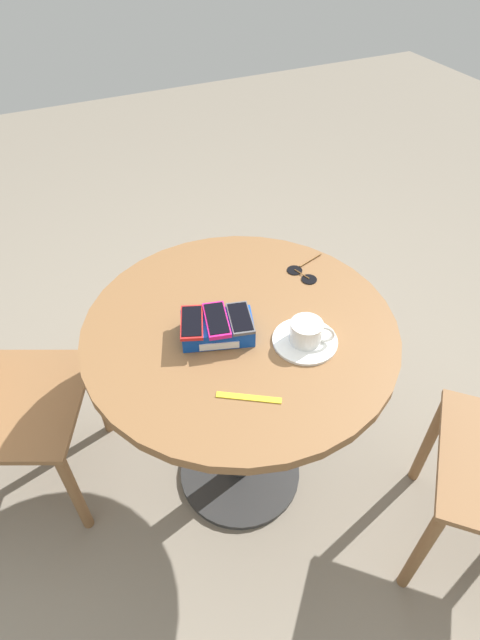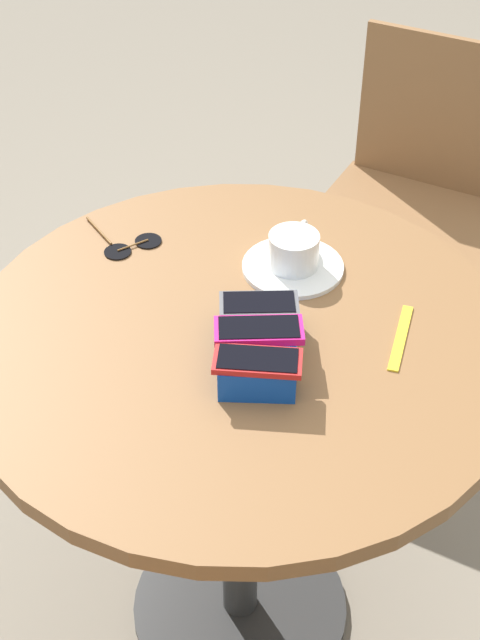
{
  "view_description": "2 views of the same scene",
  "coord_description": "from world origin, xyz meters",
  "px_view_note": "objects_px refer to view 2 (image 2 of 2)",
  "views": [
    {
      "loc": [
        -0.4,
        -0.87,
        1.7
      ],
      "look_at": [
        0.0,
        0.0,
        0.78
      ],
      "focal_mm": 28.0,
      "sensor_mm": 36.0,
      "label": 1
    },
    {
      "loc": [
        -0.99,
        0.28,
        1.65
      ],
      "look_at": [
        0.0,
        0.0,
        0.78
      ],
      "focal_mm": 50.0,
      "sensor_mm": 36.0,
      "label": 2
    }
  ],
  "objects_px": {
    "phone_gray": "(259,304)",
    "saucer": "(293,267)",
    "phone_magenta": "(259,330)",
    "lanyard_strap": "(401,338)",
    "round_table": "(240,403)",
    "phone_box": "(259,346)",
    "chair_near_window": "(412,215)",
    "phone_red": "(258,361)",
    "sunglasses": "(129,245)",
    "coffee_cup": "(294,249)"
  },
  "relations": [
    {
      "from": "round_table",
      "to": "phone_magenta",
      "type": "height_order",
      "value": "phone_magenta"
    },
    {
      "from": "phone_box",
      "to": "phone_red",
      "type": "relative_size",
      "value": 1.55
    },
    {
      "from": "round_table",
      "to": "sunglasses",
      "type": "bearing_deg",
      "value": 24.98
    },
    {
      "from": "phone_gray",
      "to": "sunglasses",
      "type": "relative_size",
      "value": 0.92
    },
    {
      "from": "phone_box",
      "to": "phone_gray",
      "type": "bearing_deg",
      "value": -16.77
    },
    {
      "from": "sunglasses",
      "to": "round_table",
      "type": "bearing_deg",
      "value": -155.02
    },
    {
      "from": "phone_gray",
      "to": "coffee_cup",
      "type": "xyz_separation_m",
      "value": [
        0.14,
        -0.1,
        -0.02
      ]
    },
    {
      "from": "saucer",
      "to": "chair_near_window",
      "type": "bearing_deg",
      "value": -43.54
    },
    {
      "from": "round_table",
      "to": "chair_near_window",
      "type": "relative_size",
      "value": 0.99
    },
    {
      "from": "round_table",
      "to": "coffee_cup",
      "type": "bearing_deg",
      "value": -44.78
    },
    {
      "from": "round_table",
      "to": "coffee_cup",
      "type": "height_order",
      "value": "coffee_cup"
    },
    {
      "from": "phone_magenta",
      "to": "saucer",
      "type": "relative_size",
      "value": 0.82
    },
    {
      "from": "sunglasses",
      "to": "coffee_cup",
      "type": "bearing_deg",
      "value": -118.46
    },
    {
      "from": "phone_magenta",
      "to": "chair_near_window",
      "type": "distance_m",
      "value": 0.98
    },
    {
      "from": "phone_gray",
      "to": "lanyard_strap",
      "type": "relative_size",
      "value": 0.84
    },
    {
      "from": "round_table",
      "to": "phone_box",
      "type": "relative_size",
      "value": 4.06
    },
    {
      "from": "chair_near_window",
      "to": "phone_gray",
      "type": "bearing_deg",
      "value": 137.96
    },
    {
      "from": "phone_gray",
      "to": "coffee_cup",
      "type": "relative_size",
      "value": 1.24
    },
    {
      "from": "saucer",
      "to": "lanyard_strap",
      "type": "xyz_separation_m",
      "value": [
        -0.21,
        -0.1,
        -0.0
      ]
    },
    {
      "from": "phone_magenta",
      "to": "lanyard_strap",
      "type": "bearing_deg",
      "value": -93.59
    },
    {
      "from": "phone_gray",
      "to": "saucer",
      "type": "bearing_deg",
      "value": -35.92
    },
    {
      "from": "phone_box",
      "to": "phone_magenta",
      "type": "relative_size",
      "value": 1.51
    },
    {
      "from": "phone_gray",
      "to": "saucer",
      "type": "distance_m",
      "value": 0.18
    },
    {
      "from": "phone_box",
      "to": "phone_gray",
      "type": "distance_m",
      "value": 0.07
    },
    {
      "from": "lanyard_strap",
      "to": "chair_near_window",
      "type": "height_order",
      "value": "chair_near_window"
    },
    {
      "from": "phone_box",
      "to": "sunglasses",
      "type": "xyz_separation_m",
      "value": [
        0.33,
        0.13,
        -0.02
      ]
    },
    {
      "from": "saucer",
      "to": "chair_near_window",
      "type": "xyz_separation_m",
      "value": [
        0.5,
        -0.48,
        -0.3
      ]
    },
    {
      "from": "phone_red",
      "to": "chair_near_window",
      "type": "xyz_separation_m",
      "value": [
        0.76,
        -0.62,
        -0.35
      ]
    },
    {
      "from": "phone_red",
      "to": "sunglasses",
      "type": "distance_m",
      "value": 0.41
    },
    {
      "from": "saucer",
      "to": "phone_gray",
      "type": "bearing_deg",
      "value": 144.08
    },
    {
      "from": "phone_magenta",
      "to": "phone_box",
      "type": "bearing_deg",
      "value": -19.07
    },
    {
      "from": "lanyard_strap",
      "to": "phone_red",
      "type": "bearing_deg",
      "value": 100.96
    },
    {
      "from": "lanyard_strap",
      "to": "sunglasses",
      "type": "distance_m",
      "value": 0.5
    },
    {
      "from": "sunglasses",
      "to": "phone_box",
      "type": "bearing_deg",
      "value": -158.38
    },
    {
      "from": "round_table",
      "to": "coffee_cup",
      "type": "relative_size",
      "value": 8.24
    },
    {
      "from": "sunglasses",
      "to": "chair_near_window",
      "type": "relative_size",
      "value": 0.16
    },
    {
      "from": "phone_red",
      "to": "sunglasses",
      "type": "bearing_deg",
      "value": 15.89
    },
    {
      "from": "phone_box",
      "to": "phone_red",
      "type": "distance_m",
      "value": 0.07
    },
    {
      "from": "phone_magenta",
      "to": "sunglasses",
      "type": "relative_size",
      "value": 0.99
    },
    {
      "from": "phone_magenta",
      "to": "sunglasses",
      "type": "distance_m",
      "value": 0.36
    },
    {
      "from": "phone_red",
      "to": "phone_gray",
      "type": "height_order",
      "value": "same"
    },
    {
      "from": "saucer",
      "to": "phone_red",
      "type": "bearing_deg",
      "value": 151.88
    },
    {
      "from": "saucer",
      "to": "phone_magenta",
      "type": "bearing_deg",
      "value": 149.07
    },
    {
      "from": "round_table",
      "to": "lanyard_strap",
      "type": "bearing_deg",
      "value": -110.07
    },
    {
      "from": "phone_red",
      "to": "coffee_cup",
      "type": "distance_m",
      "value": 0.29
    },
    {
      "from": "round_table",
      "to": "chair_near_window",
      "type": "bearing_deg",
      "value": -43.82
    },
    {
      "from": "coffee_cup",
      "to": "lanyard_strap",
      "type": "relative_size",
      "value": 0.67
    },
    {
      "from": "phone_red",
      "to": "chair_near_window",
      "type": "distance_m",
      "value": 1.04
    },
    {
      "from": "phone_gray",
      "to": "saucer",
      "type": "height_order",
      "value": "phone_gray"
    },
    {
      "from": "phone_box",
      "to": "phone_magenta",
      "type": "distance_m",
      "value": 0.03
    }
  ]
}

